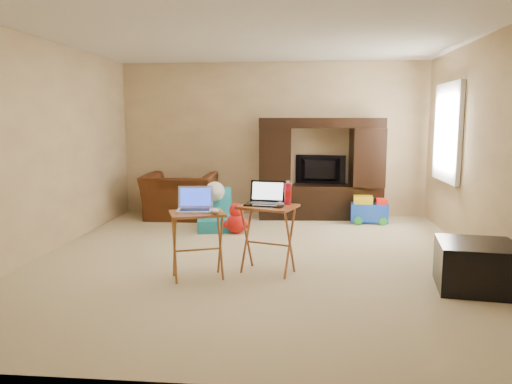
# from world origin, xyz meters

# --- Properties ---
(floor) EXTENTS (5.50, 5.50, 0.00)m
(floor) POSITION_xyz_m (0.00, 0.00, 0.00)
(floor) COLOR beige
(floor) RESTS_ON ground
(ceiling) EXTENTS (5.50, 5.50, 0.00)m
(ceiling) POSITION_xyz_m (0.00, 0.00, 2.50)
(ceiling) COLOR silver
(ceiling) RESTS_ON ground
(wall_back) EXTENTS (5.00, 0.00, 5.00)m
(wall_back) POSITION_xyz_m (0.00, 2.75, 1.25)
(wall_back) COLOR tan
(wall_back) RESTS_ON ground
(wall_front) EXTENTS (5.00, 0.00, 5.00)m
(wall_front) POSITION_xyz_m (0.00, -2.75, 1.25)
(wall_front) COLOR tan
(wall_front) RESTS_ON ground
(wall_left) EXTENTS (0.00, 5.50, 5.50)m
(wall_left) POSITION_xyz_m (-2.50, 0.00, 1.25)
(wall_left) COLOR tan
(wall_left) RESTS_ON ground
(wall_right) EXTENTS (0.00, 5.50, 5.50)m
(wall_right) POSITION_xyz_m (2.50, 0.00, 1.25)
(wall_right) COLOR tan
(wall_right) RESTS_ON ground
(window_pane) EXTENTS (0.00, 1.20, 1.20)m
(window_pane) POSITION_xyz_m (2.48, 1.55, 1.40)
(window_pane) COLOR white
(window_pane) RESTS_ON ground
(window_frame) EXTENTS (0.06, 1.14, 1.34)m
(window_frame) POSITION_xyz_m (2.46, 1.55, 1.40)
(window_frame) COLOR white
(window_frame) RESTS_ON ground
(entertainment_center) EXTENTS (1.99, 0.63, 1.60)m
(entertainment_center) POSITION_xyz_m (0.78, 2.48, 0.80)
(entertainment_center) COLOR black
(entertainment_center) RESTS_ON floor
(television) EXTENTS (0.82, 0.22, 0.47)m
(television) POSITION_xyz_m (0.78, 2.61, 0.77)
(television) COLOR black
(television) RESTS_ON entertainment_center
(recliner) EXTENTS (1.11, 0.97, 0.71)m
(recliner) POSITION_xyz_m (-1.45, 2.24, 0.36)
(recliner) COLOR #4B2210
(recliner) RESTS_ON floor
(child_rocker) EXTENTS (0.56, 0.61, 0.61)m
(child_rocker) POSITION_xyz_m (-0.76, 1.39, 0.31)
(child_rocker) COLOR teal
(child_rocker) RESTS_ON floor
(plush_toy) EXTENTS (0.39, 0.32, 0.43)m
(plush_toy) POSITION_xyz_m (-0.41, 1.25, 0.22)
(plush_toy) COLOR red
(plush_toy) RESTS_ON floor
(push_toy) EXTENTS (0.60, 0.45, 0.43)m
(push_toy) POSITION_xyz_m (1.53, 2.15, 0.21)
(push_toy) COLOR #1742BA
(push_toy) RESTS_ON floor
(ottoman) EXTENTS (0.78, 0.78, 0.44)m
(ottoman) POSITION_xyz_m (2.13, -0.83, 0.22)
(ottoman) COLOR black
(ottoman) RESTS_ON floor
(tray_table_left) EXTENTS (0.63, 0.57, 0.67)m
(tray_table_left) POSITION_xyz_m (-0.53, -0.76, 0.34)
(tray_table_left) COLOR #9D5E26
(tray_table_left) RESTS_ON floor
(tray_table_right) EXTENTS (0.66, 0.59, 0.71)m
(tray_table_right) POSITION_xyz_m (0.15, -0.50, 0.35)
(tray_table_right) COLOR #A15727
(tray_table_right) RESTS_ON floor
(laptop_left) EXTENTS (0.39, 0.33, 0.24)m
(laptop_left) POSITION_xyz_m (-0.56, -0.73, 0.79)
(laptop_left) COLOR silver
(laptop_left) RESTS_ON tray_table_left
(laptop_right) EXTENTS (0.42, 0.36, 0.24)m
(laptop_right) POSITION_xyz_m (0.11, -0.48, 0.83)
(laptop_right) COLOR black
(laptop_right) RESTS_ON tray_table_right
(mouse_left) EXTENTS (0.12, 0.15, 0.06)m
(mouse_left) POSITION_xyz_m (-0.34, -0.83, 0.70)
(mouse_left) COLOR silver
(mouse_left) RESTS_ON tray_table_left
(mouse_right) EXTENTS (0.10, 0.15, 0.06)m
(mouse_right) POSITION_xyz_m (0.28, -0.62, 0.74)
(mouse_right) COLOR #47484D
(mouse_right) RESTS_ON tray_table_right
(water_bottle) EXTENTS (0.07, 0.07, 0.22)m
(water_bottle) POSITION_xyz_m (0.35, -0.42, 0.82)
(water_bottle) COLOR red
(water_bottle) RESTS_ON tray_table_right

